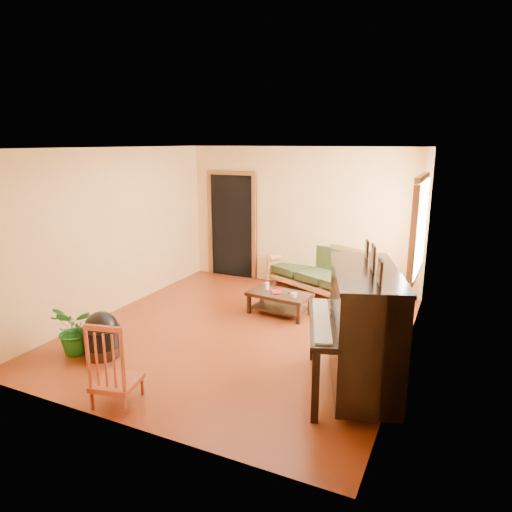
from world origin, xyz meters
The scene contains 16 objects.
floor centered at (0.00, 0.00, 0.00)m, with size 5.00×5.00×0.00m, color #61200C.
doorway centered at (-1.45, 2.48, 1.02)m, with size 1.08×0.16×2.05m, color black.
window centered at (2.21, 1.30, 1.50)m, with size 0.12×1.36×1.46m, color white.
sofa centered at (0.48, 2.19, 0.43)m, with size 2.01×0.84×0.86m, color #A86D3D.
coffee_table centered at (0.25, 0.87, 0.18)m, with size 0.98×0.54×0.36m, color black.
armchair centered at (1.71, 0.63, 0.39)m, with size 0.73×0.77×0.77m, color #A86D3D.
piano centered at (1.92, -0.87, 0.69)m, with size 0.92×1.56×1.38m, color black.
footstool centered at (-1.25, -1.45, 0.22)m, with size 0.47×0.47×0.44m, color black.
red_chair centered at (-0.34, -2.21, 0.47)m, with size 0.44×0.48×0.94m, color maroon.
leaning_frame centered at (1.55, 2.39, 0.33)m, with size 0.50×0.11×0.66m, color gold.
ceramic_crock centered at (1.89, 2.32, 0.14)m, with size 0.22×0.22×0.27m, color #334A9A.
potted_plant centered at (-1.60, -1.53, 0.33)m, with size 0.60×0.52×0.66m, color #19581B.
book centered at (0.14, 0.82, 0.37)m, with size 0.16×0.21×0.02m, color #A7161A.
candle centered at (0.00, 0.95, 0.41)m, with size 0.07×0.07×0.11m, color white.
glass_jar centered at (0.52, 0.77, 0.39)m, with size 0.10×0.10×0.07m, color silver.
remote centered at (0.44, 0.93, 0.36)m, with size 0.14×0.04×0.01m, color black.
Camera 1 is at (2.80, -5.50, 2.68)m, focal length 32.00 mm.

